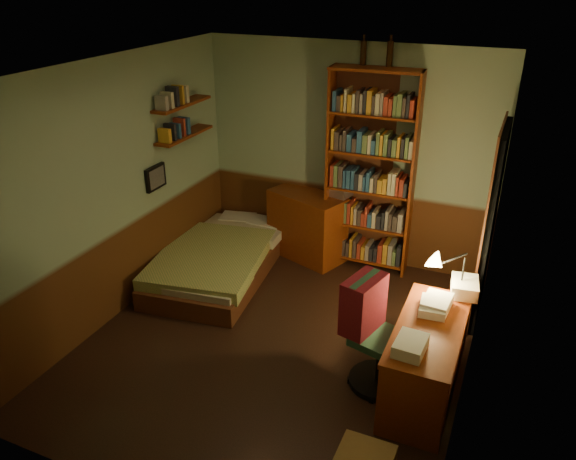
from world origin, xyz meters
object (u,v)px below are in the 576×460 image
at_px(bed, 219,250).
at_px(office_chair, 382,341).
at_px(bookshelf, 370,173).
at_px(mini_stereo, 339,189).
at_px(dresser, 307,226).
at_px(desk_lamp, 465,261).
at_px(desk, 426,360).

distance_m(bed, office_chair, 2.54).
bearing_deg(bookshelf, mini_stereo, 170.67).
bearing_deg(bookshelf, dresser, -176.73).
xyz_separation_m(mini_stereo, bookshelf, (0.38, -0.04, 0.27)).
bearing_deg(dresser, bookshelf, 26.59).
bearing_deg(desk_lamp, bed, 170.32).
xyz_separation_m(bed, bookshelf, (1.52, 0.89, 0.87)).
distance_m(bed, mini_stereo, 1.59).
xyz_separation_m(bookshelf, office_chair, (0.73, -2.06, -0.72)).
relative_size(bed, desk, 1.60).
distance_m(bookshelf, desk_lamp, 1.87).
bearing_deg(desk, mini_stereo, 125.94).
distance_m(bookshelf, office_chair, 2.30).
distance_m(dresser, desk, 2.67).
bearing_deg(mini_stereo, office_chair, -48.48).
distance_m(bed, dresser, 1.13).
bearing_deg(office_chair, bookshelf, 124.64).
xyz_separation_m(dresser, bookshelf, (0.73, 0.08, 0.76)).
height_order(bed, desk, desk).
bearing_deg(bed, office_chair, -34.29).
xyz_separation_m(desk, office_chair, (-0.38, -0.04, 0.12)).
relative_size(dresser, office_chair, 1.02).
distance_m(mini_stereo, desk, 2.60).
bearing_deg(dresser, desk_lamp, -12.99).
distance_m(dresser, mini_stereo, 0.62).
height_order(dresser, bookshelf, bookshelf).
height_order(bed, desk_lamp, desk_lamp).
bearing_deg(office_chair, mini_stereo, 133.00).
height_order(bed, office_chair, office_chair).
bearing_deg(mini_stereo, bed, -127.31).
height_order(bed, mini_stereo, mini_stereo).
distance_m(bed, desk_lamp, 2.90).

